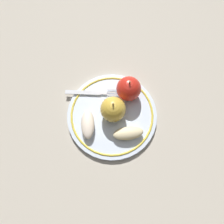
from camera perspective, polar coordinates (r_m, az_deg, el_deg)
The scene contains 7 objects.
ground_plane at distance 0.62m, azimuth -0.76°, elevation 0.06°, with size 2.00×2.00×0.00m, color #B2A897.
plate at distance 0.60m, azimuth 0.00°, elevation -0.79°, with size 0.25×0.25×0.01m.
apple_red_whole at distance 0.57m, azimuth 0.27°, elevation 0.74°, with size 0.07×0.07×0.08m.
apple_second_whole at distance 0.59m, azimuth 4.37°, elevation 6.08°, with size 0.07×0.07×0.08m.
apple_slice_front at distance 0.57m, azimuth 4.26°, elevation -5.56°, with size 0.08×0.04×0.03m, color beige.
apple_slice_back at distance 0.58m, azimuth -6.35°, elevation -3.18°, with size 0.08×0.04×0.03m, color #F3E0C7.
fork at distance 0.62m, azimuth -4.34°, elevation 4.98°, with size 0.18×0.03×0.00m.
Camera 1 is at (-0.01, 0.19, 0.58)m, focal length 35.00 mm.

